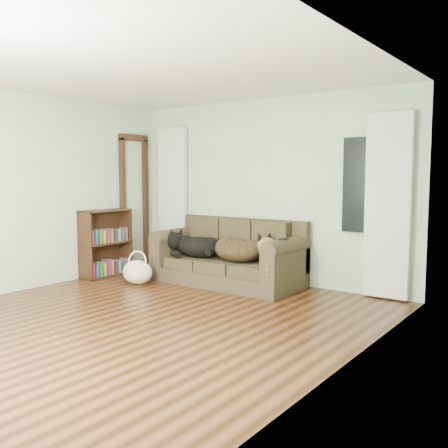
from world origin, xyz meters
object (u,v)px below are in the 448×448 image
Objects in this scene: dog_shepherd at (241,251)px; bookshelf at (106,243)px; dog_black_lab at (196,248)px; sofa at (227,252)px; tote_bag at (137,273)px.

bookshelf is (-2.07, -0.60, 0.01)m from dog_shepherd.
dog_black_lab is 1.43m from bookshelf.
sofa is 1.29m from tote_bag.
sofa is 0.27m from dog_shepherd.
sofa is 4.56× the size of tote_bag.
dog_black_lab is at bearing 21.18° from bookshelf.
dog_black_lab is 0.75m from dog_shepherd.
bookshelf reaches higher than dog_shepherd.
tote_bag is (-0.52, -0.67, -0.32)m from dog_black_lab.
bookshelf is (-1.80, -0.63, 0.05)m from sofa.
dog_black_lab is at bearing -169.06° from sofa.
dog_black_lab is (-0.48, -0.09, 0.03)m from sofa.
bookshelf is at bearing -160.58° from sofa.
sofa reaches higher than tote_bag.
dog_shepherd is 1.50m from tote_bag.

